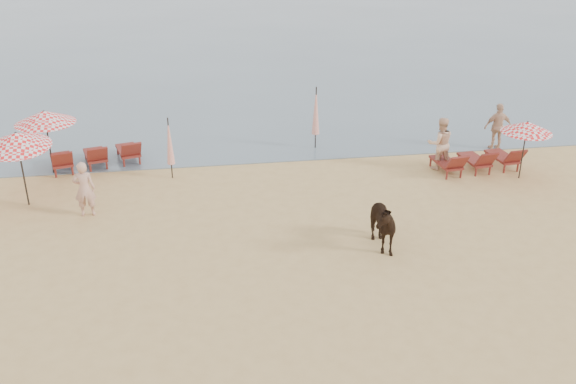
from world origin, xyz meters
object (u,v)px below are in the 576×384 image
at_px(lounger_cluster_right, 478,160).
at_px(beachgoer_left, 84,189).
at_px(lounger_cluster_left, 96,155).
at_px(umbrella_closed_left, 170,141).
at_px(umbrella_closed_right, 316,111).
at_px(umbrella_open_left_a, 45,117).
at_px(cow, 378,223).
at_px(beachgoer_right_a, 440,143).
at_px(beachgoer_right_b, 498,127).
at_px(umbrella_open_left_b, 17,140).
at_px(umbrella_open_right, 527,127).

bearing_deg(lounger_cluster_right, beachgoer_left, -179.51).
distance_m(lounger_cluster_left, umbrella_closed_left, 3.19).
bearing_deg(umbrella_closed_left, beachgoer_left, -135.17).
relative_size(umbrella_closed_left, umbrella_closed_right, 0.89).
xyz_separation_m(lounger_cluster_left, umbrella_open_left_a, (-1.47, -0.37, 1.63)).
bearing_deg(beachgoer_left, umbrella_open_left_a, -66.77).
bearing_deg(lounger_cluster_right, umbrella_closed_right, 143.40).
relative_size(lounger_cluster_left, umbrella_closed_right, 1.39).
bearing_deg(umbrella_closed_left, cow, -45.20).
relative_size(lounger_cluster_left, cow, 1.92).
bearing_deg(beachgoer_right_a, beachgoer_right_b, -149.41).
height_order(lounger_cluster_left, beachgoer_left, beachgoer_left).
height_order(umbrella_open_left_b, cow, umbrella_open_left_b).
xyz_separation_m(umbrella_open_right, umbrella_closed_right, (-6.52, 3.94, -0.36)).
distance_m(umbrella_open_left_b, beachgoer_left, 2.59).
height_order(lounger_cluster_left, umbrella_open_right, umbrella_open_right).
distance_m(umbrella_open_right, beachgoer_left, 14.61).
relative_size(beachgoer_left, beachgoer_right_a, 0.92).
bearing_deg(umbrella_open_right, beachgoer_left, 160.13).
height_order(beachgoer_left, beachgoer_right_b, beachgoer_right_b).
bearing_deg(lounger_cluster_right, umbrella_open_left_a, 166.17).
height_order(lounger_cluster_right, umbrella_open_left_b, umbrella_open_left_b).
bearing_deg(umbrella_closed_right, beachgoer_right_b, -9.42).
xyz_separation_m(cow, beachgoer_right_a, (3.77, 5.24, 0.20)).
distance_m(lounger_cluster_right, beachgoer_right_b, 2.61).
relative_size(cow, beachgoer_right_a, 0.93).
relative_size(cow, beachgoer_right_b, 0.97).
height_order(lounger_cluster_left, beachgoer_right_a, beachgoer_right_a).
xyz_separation_m(umbrella_open_left_a, umbrella_closed_right, (9.69, 1.07, -0.58)).
relative_size(umbrella_open_right, beachgoer_right_b, 1.13).
height_order(lounger_cluster_right, umbrella_closed_left, umbrella_closed_left).
xyz_separation_m(lounger_cluster_right, umbrella_open_right, (1.21, -0.80, 1.43)).
xyz_separation_m(lounger_cluster_right, cow, (-5.05, -4.77, 0.31)).
relative_size(umbrella_open_left_b, umbrella_closed_right, 1.03).
bearing_deg(umbrella_closed_left, lounger_cluster_left, 152.41).
relative_size(lounger_cluster_left, beachgoer_right_a, 1.79).
distance_m(umbrella_closed_left, beachgoer_right_b, 12.47).
bearing_deg(umbrella_closed_right, beachgoer_right_a, -33.64).
xyz_separation_m(lounger_cluster_left, beachgoer_left, (0.17, -3.95, 0.42)).
height_order(umbrella_open_left_a, beachgoer_right_b, umbrella_open_left_a).
bearing_deg(umbrella_open_right, beachgoer_right_b, 59.07).
distance_m(lounger_cluster_left, beachgoer_right_b, 15.15).
height_order(cow, beachgoer_right_a, beachgoer_right_a).
xyz_separation_m(umbrella_open_left_a, umbrella_open_right, (16.20, -2.87, -0.22)).
height_order(umbrella_open_left_a, umbrella_closed_left, umbrella_open_left_a).
bearing_deg(umbrella_closed_right, umbrella_closed_left, -158.93).
bearing_deg(umbrella_closed_left, beachgoer_right_a, -3.32).
bearing_deg(beachgoer_left, umbrella_open_left_b, -29.00).
distance_m(umbrella_open_left_b, umbrella_closed_right, 10.67).
bearing_deg(beachgoer_right_a, cow, 57.22).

